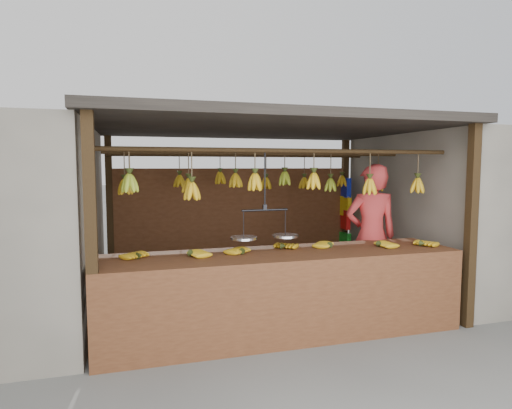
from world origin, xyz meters
name	(u,v)px	position (x,y,z in m)	size (l,w,h in m)	color
ground	(262,302)	(0.00, 0.00, 0.00)	(80.00, 80.00, 0.00)	#5B5B57
stall	(255,156)	(0.00, 0.33, 1.97)	(4.30, 3.30, 2.40)	black
neighbor_right	(483,210)	(3.60, 0.00, 1.15)	(3.00, 3.00, 2.30)	slate
counter	(287,272)	(-0.10, -1.24, 0.72)	(3.90, 0.89, 0.96)	#57301A
hanging_bananas	(262,183)	(-0.01, 0.00, 1.61)	(3.60, 2.20, 0.38)	#92A523
balance_scale	(265,233)	(-0.27, -1.00, 1.11)	(0.76, 0.30, 0.95)	black
vendor	(371,236)	(1.30, -0.56, 0.93)	(0.68, 0.45, 1.86)	#BF3333
bag_bundles	(345,214)	(1.94, 1.35, 1.00)	(0.08, 0.26, 1.31)	#1426BF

